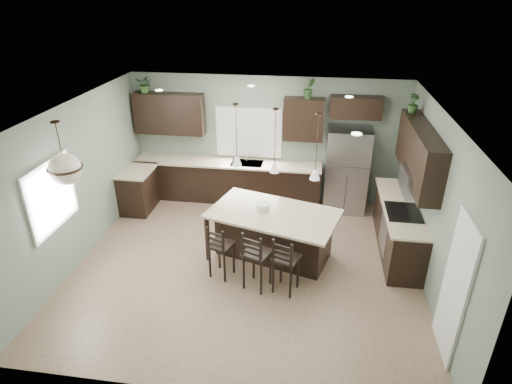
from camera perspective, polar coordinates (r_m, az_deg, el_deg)
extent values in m
plane|color=#9E8466|center=(7.81, -1.17, -9.50)|extent=(6.00, 6.00, 0.00)
cube|color=white|center=(6.19, 25.01, -11.61)|extent=(0.04, 0.82, 2.04)
cube|color=white|center=(9.59, -0.95, 7.94)|extent=(1.35, 0.02, 1.00)
cube|color=white|center=(7.43, -25.72, -0.46)|extent=(0.02, 1.10, 1.00)
cube|color=black|center=(9.71, -15.42, 0.19)|extent=(0.60, 0.90, 0.90)
cube|color=beige|center=(9.52, -15.64, 2.73)|extent=(0.66, 0.96, 0.04)
cube|color=black|center=(9.81, -3.76, 1.42)|extent=(4.20, 0.60, 0.90)
cube|color=beige|center=(9.61, -3.87, 3.91)|extent=(4.20, 0.66, 0.04)
cube|color=gray|center=(9.52, -1.21, 3.85)|extent=(0.70, 0.45, 0.01)
cylinder|color=silver|center=(9.44, -1.25, 4.60)|extent=(0.02, 0.02, 0.28)
cube|color=black|center=(9.76, -11.48, 10.20)|extent=(1.55, 0.34, 0.90)
cube|color=black|center=(9.21, 6.37, 9.62)|extent=(0.85, 0.34, 0.90)
cube|color=black|center=(9.16, 13.16, 10.95)|extent=(1.05, 0.34, 0.45)
cube|color=black|center=(8.39, 18.42, -4.62)|extent=(0.60, 2.35, 0.90)
cube|color=beige|center=(8.16, 18.74, -1.77)|extent=(0.66, 2.35, 0.04)
cube|color=black|center=(7.91, 19.06, -2.54)|extent=(0.58, 0.75, 0.02)
cube|color=gray|center=(8.10, 16.57, -5.50)|extent=(0.01, 0.72, 0.60)
cube|color=black|center=(7.79, 20.91, 4.87)|extent=(0.34, 2.35, 0.90)
cube|color=gray|center=(7.68, 20.45, 1.38)|extent=(0.40, 0.75, 0.40)
cube|color=#92929A|center=(9.40, 11.93, 2.90)|extent=(0.90, 0.74, 1.85)
cube|color=black|center=(7.74, 2.29, -5.77)|extent=(2.48, 1.82, 0.92)
cylinder|color=silver|center=(7.54, 0.96, -2.01)|extent=(0.24, 0.24, 0.14)
cube|color=black|center=(7.28, -4.63, -7.76)|extent=(0.48, 0.48, 1.01)
cube|color=black|center=(6.98, 0.17, -8.94)|extent=(0.52, 0.52, 1.09)
cube|color=black|center=(6.93, 4.03, -9.56)|extent=(0.49, 0.49, 1.04)
imported|color=#2E5625|center=(9.74, -14.58, 13.79)|extent=(0.36, 0.31, 0.39)
imported|color=#275123|center=(9.01, 7.13, 13.57)|extent=(0.29, 0.26, 0.43)
imported|color=#274B20|center=(8.45, 20.26, 11.04)|extent=(0.24, 0.24, 0.35)
plane|color=slate|center=(9.60, 1.45, 7.01)|extent=(6.00, 0.00, 6.00)
plane|color=slate|center=(4.84, -6.80, -14.85)|extent=(6.00, 0.00, 6.00)
plane|color=slate|center=(8.10, -22.69, 1.12)|extent=(0.00, 5.50, 5.50)
plane|color=slate|center=(7.27, 22.78, -1.79)|extent=(0.00, 5.50, 5.50)
plane|color=white|center=(6.58, -1.39, 10.69)|extent=(6.00, 6.00, 0.00)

